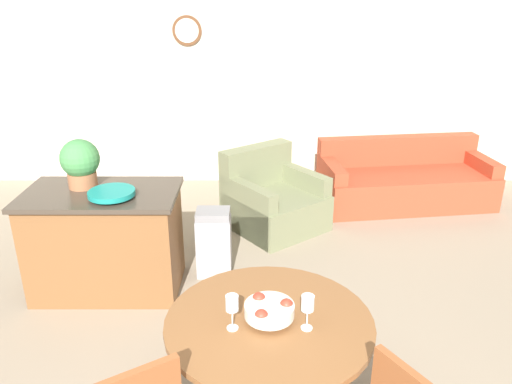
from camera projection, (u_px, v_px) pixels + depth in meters
wall_back at (246, 83)px, 6.57m from camera, size 8.00×0.09×2.70m
dining_table at (267, 346)px, 2.83m from camera, size 1.17×1.17×0.78m
fruit_bowl at (267, 310)px, 2.74m from camera, size 0.28×0.28×0.12m
wine_glass_left at (230, 305)px, 2.64m from camera, size 0.07×0.07×0.21m
wine_glass_right at (306, 304)px, 2.64m from camera, size 0.07×0.07×0.21m
kitchen_island at (104, 241)px, 4.31m from camera, size 1.29×0.75×0.92m
teal_bowl at (109, 193)px, 4.00m from camera, size 0.37×0.37×0.06m
potted_plant at (78, 162)px, 4.17m from camera, size 0.33×0.33×0.42m
trash_bin at (212, 243)px, 4.60m from camera, size 0.32×0.24×0.65m
couch at (402, 182)px, 6.22m from camera, size 2.16×1.13×0.78m
armchair at (270, 202)px, 5.57m from camera, size 1.27×1.27×0.87m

